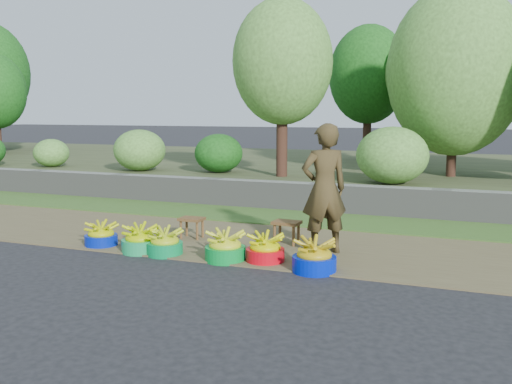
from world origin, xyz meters
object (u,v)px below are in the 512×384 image
at_px(stool_left, 192,222).
at_px(vendor_woman, 324,189).
at_px(basin_b, 140,240).
at_px(basin_e, 265,250).
at_px(basin_f, 314,257).
at_px(stool_right, 287,226).
at_px(basin_d, 225,248).
at_px(basin_c, 165,243).
at_px(basin_a, 101,236).

xyz_separation_m(stool_left, vendor_woman, (2.06, -0.14, 0.62)).
relative_size(basin_b, vendor_woman, 0.29).
height_order(basin_e, basin_f, basin_f).
distance_m(basin_f, stool_right, 1.39).
xyz_separation_m(basin_d, basin_e, (0.51, 0.12, -0.01)).
bearing_deg(basin_f, vendor_woman, 97.81).
height_order(basin_b, basin_d, basin_d).
relative_size(basin_c, vendor_woman, 0.28).
distance_m(basin_c, basin_d, 0.88).
xyz_separation_m(basin_c, basin_d, (0.88, 0.02, 0.01)).
height_order(basin_e, vendor_woman, vendor_woman).
bearing_deg(basin_e, basin_b, -175.89).
xyz_separation_m(basin_e, stool_right, (-0.04, 0.99, 0.12)).
xyz_separation_m(basin_c, stool_right, (1.34, 1.12, 0.12)).
distance_m(basin_c, stool_left, 0.98).
bearing_deg(basin_a, vendor_woman, 13.41).
bearing_deg(basin_d, stool_left, 135.90).
bearing_deg(basin_b, basin_f, -1.37).
distance_m(basin_b, basin_c, 0.39).
distance_m(basin_c, basin_f, 2.08).
bearing_deg(basin_b, stool_right, 32.83).
bearing_deg(basin_d, basin_c, -178.88).
xyz_separation_m(basin_f, stool_right, (-0.74, 1.17, 0.11)).
bearing_deg(basin_c, basin_d, 1.12).
relative_size(basin_a, basin_f, 0.87).
relative_size(basin_a, basin_d, 0.89).
bearing_deg(basin_f, basin_c, 178.54).
relative_size(basin_e, vendor_woman, 0.28).
height_order(basin_c, vendor_woman, vendor_woman).
relative_size(basin_c, stool_left, 1.35).
height_order(basin_f, stool_left, basin_f).
bearing_deg(basin_f, basin_a, 177.27).
bearing_deg(stool_left, basin_a, -138.77).
distance_m(basin_c, basin_e, 1.39).
height_order(basin_e, stool_right, basin_e).
bearing_deg(stool_left, stool_right, 6.10).
height_order(basin_a, basin_b, basin_b).
xyz_separation_m(basin_f, stool_left, (-2.18, 1.02, 0.09)).
height_order(basin_a, basin_e, basin_e).
relative_size(basin_b, basin_e, 1.02).
xyz_separation_m(basin_b, vendor_woman, (2.35, 0.82, 0.72)).
distance_m(basin_e, basin_f, 0.72).
relative_size(basin_d, basin_e, 1.06).
xyz_separation_m(basin_c, stool_left, (-0.10, 0.97, 0.11)).
bearing_deg(basin_f, basin_e, 164.98).
relative_size(basin_f, vendor_woman, 0.30).
relative_size(basin_b, basin_d, 0.96).
bearing_deg(basin_d, basin_a, 177.64).
xyz_separation_m(basin_a, stool_right, (2.44, 1.02, 0.13)).
bearing_deg(vendor_woman, basin_f, 63.02).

